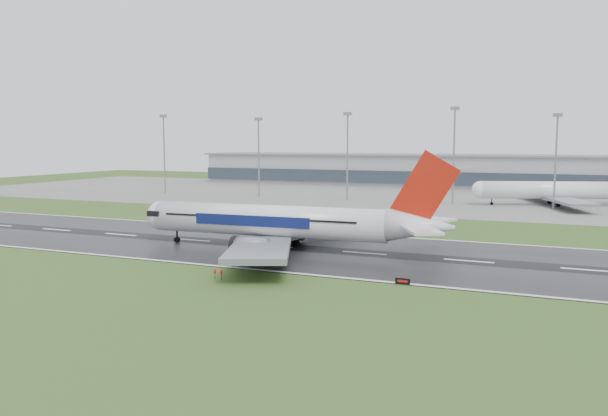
% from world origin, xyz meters
% --- Properties ---
extents(ground, '(520.00, 520.00, 0.00)m').
position_xyz_m(ground, '(0.00, 0.00, 0.00)').
color(ground, '#2C4B1B').
rests_on(ground, ground).
extents(runway, '(400.00, 45.00, 0.10)m').
position_xyz_m(runway, '(0.00, 0.00, 0.05)').
color(runway, black).
rests_on(runway, ground).
extents(apron, '(400.00, 130.00, 0.08)m').
position_xyz_m(apron, '(0.00, 125.00, 0.04)').
color(apron, slate).
rests_on(apron, ground).
extents(terminal, '(240.00, 36.00, 15.00)m').
position_xyz_m(terminal, '(0.00, 185.00, 7.50)').
color(terminal, gray).
rests_on(terminal, ground).
extents(main_airliner, '(68.77, 65.80, 19.41)m').
position_xyz_m(main_airliner, '(4.68, -2.57, 9.80)').
color(main_airliner, silver).
rests_on(main_airliner, runway).
extents(parked_airliner, '(72.41, 69.93, 17.00)m').
position_xyz_m(parked_airliner, '(53.72, 109.71, 8.58)').
color(parked_airliner, white).
rests_on(parked_airliner, apron).
extents(runway_sign, '(2.31, 0.58, 1.04)m').
position_xyz_m(runway_sign, '(33.01, -22.39, 0.52)').
color(runway_sign, black).
rests_on(runway_sign, ground).
extents(floodmast_0, '(0.64, 0.64, 32.17)m').
position_xyz_m(floodmast_0, '(-100.06, 100.00, 16.08)').
color(floodmast_0, gray).
rests_on(floodmast_0, ground).
extents(floodmast_1, '(0.64, 0.64, 30.26)m').
position_xyz_m(floodmast_1, '(-54.74, 100.00, 15.13)').
color(floodmast_1, gray).
rests_on(floodmast_1, ground).
extents(floodmast_2, '(0.64, 0.64, 31.61)m').
position_xyz_m(floodmast_2, '(-17.59, 100.00, 15.81)').
color(floodmast_2, gray).
rests_on(floodmast_2, ground).
extents(floodmast_3, '(0.64, 0.64, 32.81)m').
position_xyz_m(floodmast_3, '(21.42, 100.00, 16.41)').
color(floodmast_3, gray).
rests_on(floodmast_3, ground).
extents(floodmast_4, '(0.64, 0.64, 29.93)m').
position_xyz_m(floodmast_4, '(54.15, 100.00, 14.97)').
color(floodmast_4, gray).
rests_on(floodmast_4, ground).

